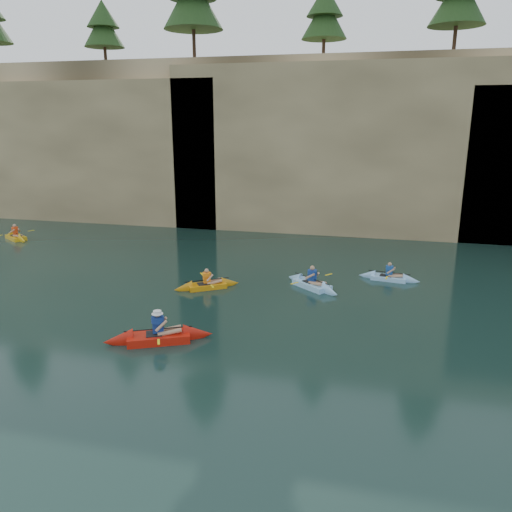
# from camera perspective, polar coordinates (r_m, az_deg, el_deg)

# --- Properties ---
(ground) EXTENTS (160.00, 160.00, 0.00)m
(ground) POSITION_cam_1_polar(r_m,az_deg,el_deg) (14.13, -4.63, -16.93)
(ground) COLOR black
(ground) RESTS_ON ground
(cliff) EXTENTS (70.00, 16.00, 12.00)m
(cliff) POSITION_cam_1_polar(r_m,az_deg,el_deg) (41.51, 8.57, 13.09)
(cliff) COLOR tan
(cliff) RESTS_ON ground
(cliff_slab_west) EXTENTS (26.00, 2.40, 10.56)m
(cliff_slab_west) POSITION_cam_1_polar(r_m,az_deg,el_deg) (41.53, -21.84, 11.19)
(cliff_slab_west) COLOR tan
(cliff_slab_west) RESTS_ON ground
(cliff_slab_center) EXTENTS (24.00, 2.40, 11.40)m
(cliff_slab_center) POSITION_cam_1_polar(r_m,az_deg,el_deg) (34.00, 10.77, 12.02)
(cliff_slab_center) COLOR tan
(cliff_slab_center) RESTS_ON ground
(sea_cave_west) EXTENTS (4.50, 1.00, 4.00)m
(sea_cave_west) POSITION_cam_1_polar(r_m,az_deg,el_deg) (40.19, -19.56, 6.58)
(sea_cave_west) COLOR black
(sea_cave_west) RESTS_ON ground
(sea_cave_center) EXTENTS (3.50, 1.00, 3.20)m
(sea_cave_center) POSITION_cam_1_polar(r_m,az_deg,el_deg) (34.68, 0.38, 5.52)
(sea_cave_center) COLOR black
(sea_cave_center) RESTS_ON ground
(sea_cave_east) EXTENTS (5.00, 1.00, 4.50)m
(sea_cave_east) POSITION_cam_1_polar(r_m,az_deg,el_deg) (34.22, 23.95, 5.17)
(sea_cave_east) COLOR black
(sea_cave_east) RESTS_ON ground
(main_kayaker) EXTENTS (3.80, 2.40, 1.41)m
(main_kayaker) POSITION_cam_1_polar(r_m,az_deg,el_deg) (18.01, -11.07, -9.01)
(main_kayaker) COLOR red
(main_kayaker) RESTS_ON ground
(kayaker_orange) EXTENTS (2.95, 2.29, 1.17)m
(kayaker_orange) POSITION_cam_1_polar(r_m,az_deg,el_deg) (23.13, -5.63, -3.34)
(kayaker_orange) COLOR orange
(kayaker_orange) RESTS_ON ground
(kayaker_ltblue_near) EXTENTS (3.06, 2.71, 1.31)m
(kayaker_ltblue_near) POSITION_cam_1_polar(r_m,az_deg,el_deg) (23.24, 6.40, -3.22)
(kayaker_ltblue_near) COLOR #98D3FE
(kayaker_ltblue_near) RESTS_ON ground
(kayaker_yellow) EXTENTS (2.97, 2.21, 1.24)m
(kayaker_yellow) POSITION_cam_1_polar(r_m,az_deg,el_deg) (35.93, -25.75, 1.98)
(kayaker_yellow) COLOR gold
(kayaker_yellow) RESTS_ON ground
(kayaker_ltblue_mid) EXTENTS (2.98, 2.20, 1.11)m
(kayaker_ltblue_mid) POSITION_cam_1_polar(r_m,az_deg,el_deg) (25.01, 14.94, -2.37)
(kayaker_ltblue_mid) COLOR #95CBFA
(kayaker_ltblue_mid) RESTS_ON ground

